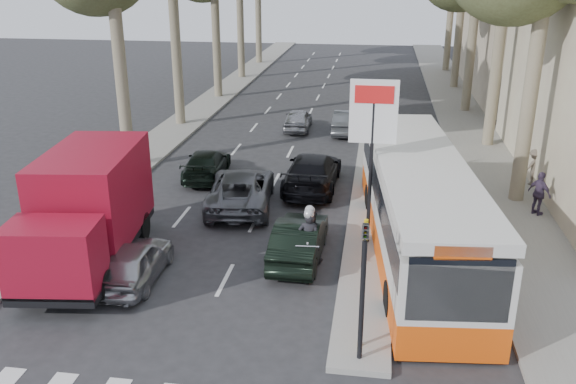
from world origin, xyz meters
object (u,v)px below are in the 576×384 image
Objects in this scene: red_truck at (88,208)px; city_bus at (418,204)px; dark_hatchback at (299,239)px; motorcycle at (309,239)px; silver_hatchback at (135,262)px.

red_truck reaches higher than city_bus.
motorcycle reaches higher than dark_hatchback.
motorcycle is (6.76, 0.77, -0.94)m from red_truck.
red_truck reaches higher than silver_hatchback.
dark_hatchback is (4.61, 2.18, 0.06)m from silver_hatchback.
motorcycle is (-3.32, -1.51, -0.77)m from city_bus.
motorcycle is at bearing 128.10° from dark_hatchback.
city_bus is (3.69, 1.01, 1.02)m from dark_hatchback.
motorcycle is (0.37, -0.50, 0.25)m from dark_hatchback.
red_truck is 0.55× the size of city_bus.
red_truck is at bearing 12.55° from dark_hatchback.
red_truck is at bearing -28.28° from silver_hatchback.
dark_hatchback is at bearing -170.32° from city_bus.
city_bus is 3.72m from motorcycle.
red_truck reaches higher than motorcycle.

